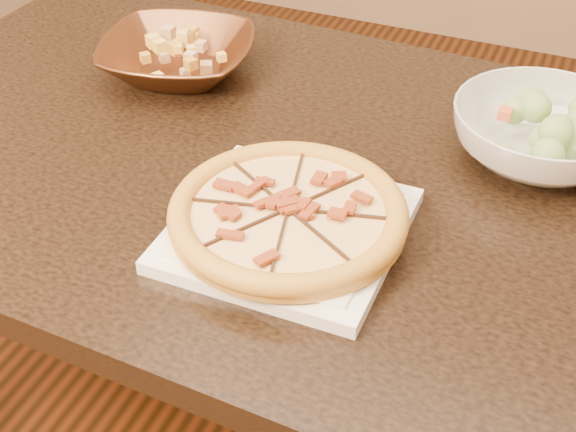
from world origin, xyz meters
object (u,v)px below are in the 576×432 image
object	(u,v)px
plate	(288,229)
pizza	(288,213)
dining_table	(263,216)
bronze_bowl	(178,57)
salad_bowl	(542,134)

from	to	relation	value
plate	pizza	world-z (taller)	pizza
dining_table	bronze_bowl	size ratio (longest dim) A/B	5.36
dining_table	pizza	size ratio (longest dim) A/B	4.51
pizza	bronze_bowl	world-z (taller)	bronze_bowl
plate	pizza	size ratio (longest dim) A/B	0.92
plate	dining_table	bearing A→B (deg)	124.38
dining_table	pizza	distance (m)	0.24
plate	bronze_bowl	size ratio (longest dim) A/B	1.10
dining_table	plate	world-z (taller)	plate
pizza	bronze_bowl	distance (m)	0.45
dining_table	plate	bearing A→B (deg)	-55.62
salad_bowl	pizza	bearing A→B (deg)	-130.67
plate	pizza	distance (m)	0.02
salad_bowl	plate	bearing A→B (deg)	-130.67
dining_table	bronze_bowl	distance (m)	0.31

